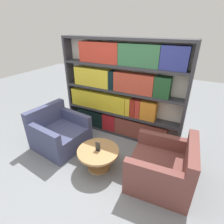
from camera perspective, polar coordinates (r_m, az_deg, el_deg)
ground_plane at (r=3.29m, az=-8.08°, el=-18.38°), size 14.00×14.00×0.00m
bookshelf at (r=3.75m, az=2.70°, el=6.74°), size 2.67×0.30×2.11m
armchair_left at (r=3.82m, az=-16.85°, el=-6.73°), size 1.04×1.03×0.82m
armchair_right at (r=3.00m, az=16.23°, el=-17.27°), size 1.00×1.00×0.82m
coffee_table at (r=3.14m, az=-4.50°, el=-13.85°), size 0.72×0.72×0.38m
table_sign at (r=3.03m, az=-4.62°, el=-11.28°), size 0.09×0.06×0.16m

